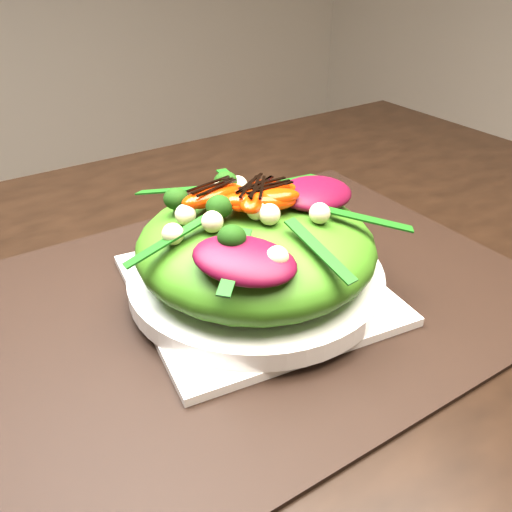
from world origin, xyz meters
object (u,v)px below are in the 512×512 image
salad_bowl (256,277)px  dining_table (86,388)px  lettuce_mound (256,246)px  plate_base (256,288)px  placemat (256,294)px  orange_segment (248,195)px

salad_bowl → dining_table: bearing=-177.2°
lettuce_mound → plate_base: bearing=-90.0°
placemat → orange_segment: (0.00, 0.01, 0.10)m
dining_table → salad_bowl: size_ratio=6.46×
lettuce_mound → orange_segment: 0.05m
dining_table → orange_segment: 0.22m
dining_table → orange_segment: size_ratio=23.60×
orange_segment → salad_bowl: bearing=-91.0°
lettuce_mound → orange_segment: (0.00, 0.01, 0.05)m
placemat → lettuce_mound: lettuce_mound is taller
dining_table → plate_base: bearing=2.8°
placemat → dining_table: bearing=-177.2°
salad_bowl → lettuce_mound: size_ratio=1.09×
plate_base → orange_segment: size_ratio=3.37×
plate_base → lettuce_mound: 0.05m
placemat → plate_base: (-0.00, 0.00, 0.01)m
dining_table → lettuce_mound: size_ratio=7.05×
placemat → salad_bowl: 0.02m
dining_table → plate_base: dining_table is taller
placemat → salad_bowl: bearing=180.0°
plate_base → lettuce_mound: size_ratio=1.01×
placemat → lettuce_mound: bearing=153.4°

